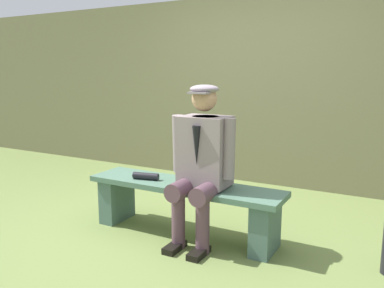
{
  "coord_description": "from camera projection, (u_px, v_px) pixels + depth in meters",
  "views": [
    {
      "loc": [
        -1.66,
        2.87,
        1.41
      ],
      "look_at": [
        -0.08,
        0.0,
        0.81
      ],
      "focal_mm": 37.33,
      "sensor_mm": 36.0,
      "label": 1
    }
  ],
  "objects": [
    {
      "name": "ground_plane",
      "position": [
        184.0,
        234.0,
        3.51
      ],
      "size": [
        30.0,
        30.0,
        0.0
      ],
      "primitive_type": "plane",
      "color": "olive"
    },
    {
      "name": "stadium_wall",
      "position": [
        263.0,
        91.0,
        5.03
      ],
      "size": [
        12.0,
        0.24,
        2.34
      ],
      "primitive_type": "cube",
      "color": "#6E6B4A",
      "rests_on": "ground"
    },
    {
      "name": "seated_man",
      "position": [
        202.0,
        158.0,
        3.24
      ],
      "size": [
        0.57,
        0.58,
        1.31
      ],
      "color": "gray",
      "rests_on": "ground"
    },
    {
      "name": "bench",
      "position": [
        184.0,
        200.0,
        3.46
      ],
      "size": [
        1.75,
        0.42,
        0.46
      ],
      "color": "#496B58",
      "rests_on": "ground"
    },
    {
      "name": "rolled_magazine",
      "position": [
        146.0,
        176.0,
        3.54
      ],
      "size": [
        0.24,
        0.11,
        0.06
      ],
      "primitive_type": "cylinder",
      "rotation": [
        0.0,
        1.57,
        0.21
      ],
      "color": "black",
      "rests_on": "bench"
    }
  ]
}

